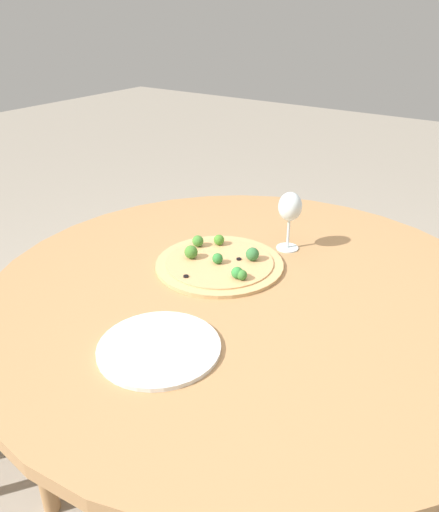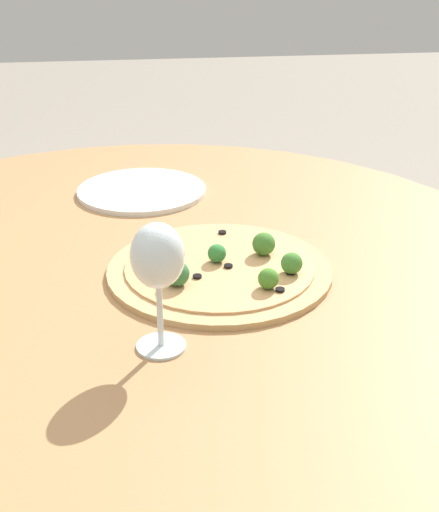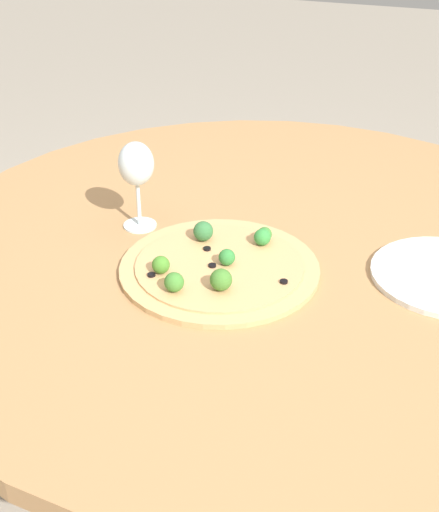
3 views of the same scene
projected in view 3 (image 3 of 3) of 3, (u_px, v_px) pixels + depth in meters
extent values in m
plane|color=gray|center=(257.00, 504.00, 1.73)|extent=(12.00, 12.00, 0.00)
cylinder|color=#A87A4C|center=(266.00, 251.00, 1.36)|extent=(1.36, 1.36, 0.03)
cylinder|color=#A87A4C|center=(161.00, 266.00, 2.01)|extent=(0.05, 0.05, 0.69)
cylinder|color=tan|center=(220.00, 268.00, 1.27)|extent=(0.36, 0.36, 0.01)
cylinder|color=tan|center=(220.00, 265.00, 1.26)|extent=(0.30, 0.30, 0.00)
sphere|color=#317B35|center=(227.00, 257.00, 1.25)|extent=(0.03, 0.03, 0.03)
sphere|color=#448028|center=(161.00, 265.00, 1.23)|extent=(0.03, 0.03, 0.03)
sphere|color=#3A7A31|center=(265.00, 234.00, 1.33)|extent=(0.03, 0.03, 0.03)
sphere|color=#40782C|center=(221.00, 280.00, 1.18)|extent=(0.04, 0.04, 0.04)
sphere|color=#3F7C2F|center=(174.00, 282.00, 1.18)|extent=(0.03, 0.03, 0.03)
sphere|color=#33843A|center=(264.00, 237.00, 1.31)|extent=(0.03, 0.03, 0.03)
sphere|color=#336D38|center=(203.00, 231.00, 1.33)|extent=(0.04, 0.04, 0.04)
cylinder|color=black|center=(284.00, 282.00, 1.21)|extent=(0.01, 0.01, 0.00)
cylinder|color=black|center=(151.00, 275.00, 1.23)|extent=(0.01, 0.01, 0.00)
cylinder|color=black|center=(174.00, 289.00, 1.19)|extent=(0.01, 0.01, 0.00)
cylinder|color=black|center=(212.00, 265.00, 1.25)|extent=(0.01, 0.01, 0.00)
cylinder|color=black|center=(207.00, 249.00, 1.31)|extent=(0.01, 0.01, 0.00)
cylinder|color=silver|center=(140.00, 225.00, 1.41)|extent=(0.07, 0.07, 0.00)
cylinder|color=silver|center=(139.00, 205.00, 1.39)|extent=(0.01, 0.01, 0.09)
ellipsoid|color=silver|center=(136.00, 164.00, 1.35)|extent=(0.07, 0.07, 0.09)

